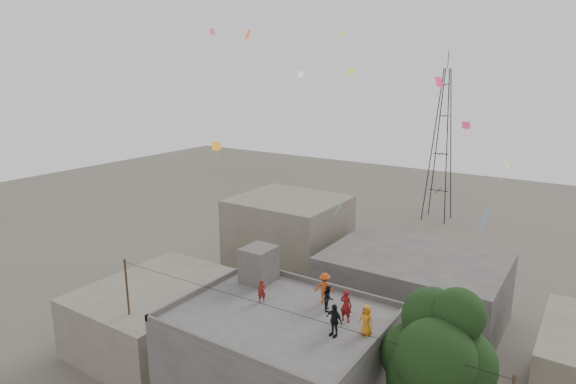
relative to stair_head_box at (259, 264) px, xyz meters
name	(u,v)px	position (x,y,z in m)	size (l,w,h in m)	color
main_building	(280,370)	(3.20, -2.60, -4.05)	(10.00, 8.00, 6.10)	#474442
parapet	(280,312)	(3.20, -2.60, -0.85)	(10.00, 8.00, 0.30)	#474442
stair_head_box	(259,264)	(0.00, 0.00, 0.00)	(1.60, 1.80, 2.00)	#474442
neighbor_west	(160,314)	(-7.80, -0.60, -5.10)	(8.00, 10.00, 4.00)	#655D50
neighbor_north	(413,288)	(5.20, 11.40, -4.60)	(12.00, 9.00, 5.00)	#474442
neighbor_northwest	(289,237)	(-6.80, 13.40, -3.60)	(9.00, 8.00, 7.00)	#655D50
tree	(435,357)	(10.57, -2.00, -1.00)	(4.90, 4.60, 9.10)	black
utility_line	(274,373)	(3.70, -3.85, -3.27)	(20.12, 0.62, 7.40)	black
transmission_tower	(442,146)	(-0.80, 37.40, 1.97)	(2.97, 2.97, 20.01)	black
person_red_adult	(346,306)	(6.11, -1.37, -0.21)	(0.58, 0.38, 1.59)	maroon
person_orange_child	(366,320)	(7.43, -1.96, -0.29)	(0.70, 0.45, 1.43)	#C97416
person_dark_child	(328,298)	(4.90, -0.85, -0.35)	(0.63, 0.49, 1.29)	black
person_dark_adult	(334,320)	(6.26, -2.84, -0.23)	(0.90, 0.37, 1.53)	black
person_orange_adult	(325,288)	(4.34, -0.25, -0.20)	(1.03, 0.59, 1.60)	#B74414
person_red_child	(262,291)	(1.67, -1.99, -0.41)	(0.43, 0.28, 1.18)	maroon
kites	(363,103)	(4.25, 3.78, 8.85)	(19.92, 18.51, 8.50)	orange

